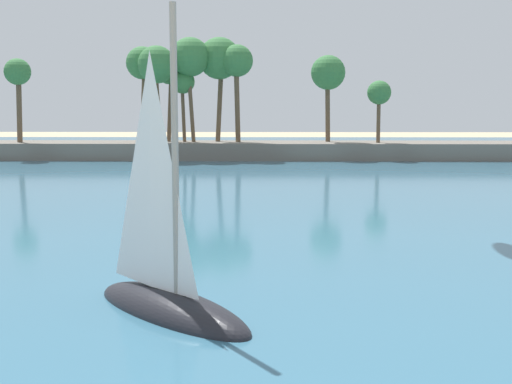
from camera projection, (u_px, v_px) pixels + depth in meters
The scene contains 3 objects.
sea at pixel (264, 171), 58.32m from camera, with size 220.00×102.98×0.06m, color #386B84.
palm_headland at pixel (250, 118), 69.19m from camera, with size 87.07×6.39×12.69m.
sailboat_mid_bay at pixel (167, 283), 19.41m from camera, with size 6.02×5.96×9.45m.
Camera 1 is at (0.14, 2.37, 6.24)m, focal length 46.65 mm.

